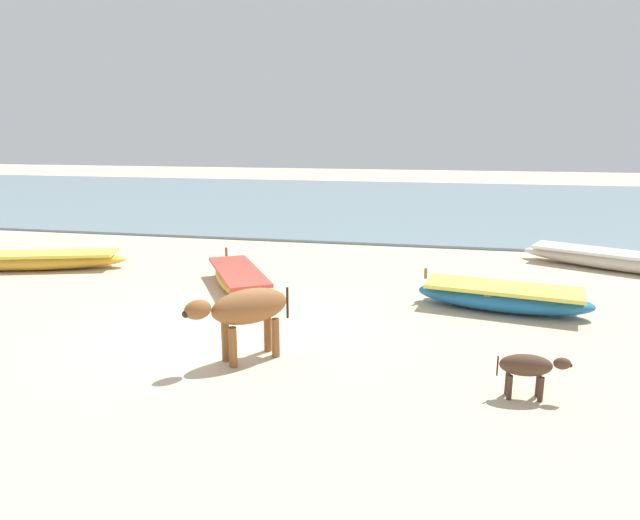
{
  "coord_description": "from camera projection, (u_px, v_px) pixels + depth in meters",
  "views": [
    {
      "loc": [
        3.41,
        -8.46,
        3.21
      ],
      "look_at": [
        1.09,
        2.53,
        0.6
      ],
      "focal_mm": 31.22,
      "sensor_mm": 36.0,
      "label": 1
    }
  ],
  "objects": [
    {
      "name": "fishing_boat_4",
      "position": [
        502.0,
        297.0,
        10.16
      ],
      "size": [
        3.22,
        1.49,
        0.66
      ],
      "rotation": [
        0.0,
        0.0,
        2.96
      ],
      "color": "#1E669E",
      "rests_on": "ground"
    },
    {
      "name": "fishing_boat_5",
      "position": [
        238.0,
        278.0,
        11.55
      ],
      "size": [
        2.29,
        3.03,
        0.61
      ],
      "rotation": [
        0.0,
        0.0,
        2.11
      ],
      "color": "gold",
      "rests_on": "ground"
    },
    {
      "name": "sea_water",
      "position": [
        362.0,
        201.0,
        25.84
      ],
      "size": [
        60.0,
        20.0,
        0.08
      ],
      "primitive_type": "cube",
      "color": "slate",
      "rests_on": "ground"
    },
    {
      "name": "cow_adult_brown",
      "position": [
        246.0,
        310.0,
        7.84
      ],
      "size": [
        1.33,
        1.32,
        1.04
      ],
      "rotation": [
        0.0,
        0.0,
        3.92
      ],
      "color": "brown",
      "rests_on": "ground"
    },
    {
      "name": "fishing_boat_0",
      "position": [
        33.0,
        260.0,
        13.18
      ],
      "size": [
        4.36,
        2.07,
        0.6
      ],
      "rotation": [
        0.0,
        0.0,
        3.44
      ],
      "color": "gold",
      "rests_on": "ground"
    },
    {
      "name": "calf_near_dark",
      "position": [
        528.0,
        367.0,
        6.76
      ],
      "size": [
        0.88,
        0.29,
        0.57
      ],
      "rotation": [
        0.0,
        0.0,
        0.07
      ],
      "color": "#4C3323",
      "rests_on": "ground"
    },
    {
      "name": "fishing_boat_2",
      "position": [
        628.0,
        261.0,
        12.99
      ],
      "size": [
        4.7,
        2.85,
        0.63
      ],
      "rotation": [
        0.0,
        0.0,
        5.84
      ],
      "color": "beige",
      "rests_on": "ground"
    },
    {
      "name": "ground",
      "position": [
        227.0,
        324.0,
        9.48
      ],
      "size": [
        80.0,
        80.0,
        0.0
      ],
      "primitive_type": "plane",
      "color": "beige"
    }
  ]
}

